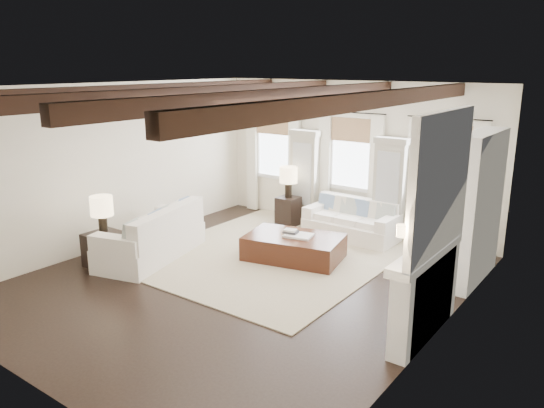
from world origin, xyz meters
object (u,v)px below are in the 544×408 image
Objects in this scene: sofa_back at (352,222)px; side_table_back at (288,211)px; ottoman at (294,247)px; side_table_front at (105,249)px; sofa_left at (154,238)px.

side_table_back is (-1.56, -0.09, -0.01)m from sofa_back.
ottoman is at bearing -52.42° from side_table_back.
side_table_front is 0.92× the size of side_table_back.
ottoman is at bearing 41.59° from side_table_front.
side_table_back reaches higher than ottoman.
sofa_back is 1.11× the size of ottoman.
sofa_back is at bearing 3.32° from side_table_back.
sofa_left is at bearing -126.52° from sofa_back.
sofa_back reaches higher than ottoman.
side_table_back is (1.28, 3.95, 0.03)m from side_table_front.
side_table_front is at bearing -118.67° from sofa_left.
side_table_front reaches higher than ottoman.
ottoman is (-0.28, -1.76, -0.11)m from sofa_back.
sofa_left is 2.61m from ottoman.
side_table_back reaches higher than side_table_front.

